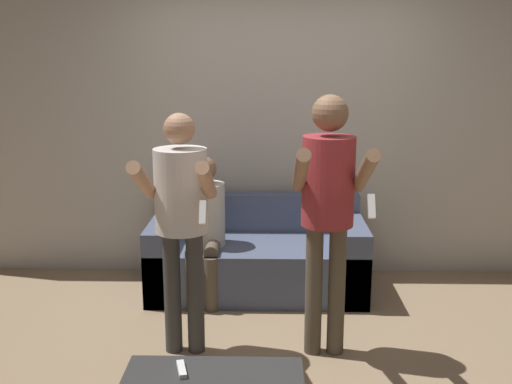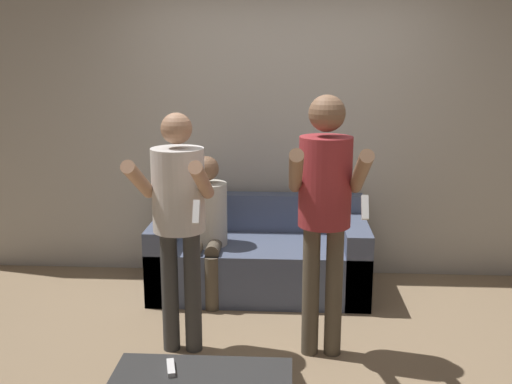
{
  "view_description": "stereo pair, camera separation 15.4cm",
  "coord_description": "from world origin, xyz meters",
  "px_view_note": "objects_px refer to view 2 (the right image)",
  "views": [
    {
      "loc": [
        -0.11,
        -3.51,
        1.92
      ],
      "look_at": [
        -0.19,
        0.62,
        0.96
      ],
      "focal_mm": 42.0,
      "sensor_mm": 36.0,
      "label": 1
    },
    {
      "loc": [
        0.05,
        -3.51,
        1.92
      ],
      "look_at": [
        -0.19,
        0.62,
        0.96
      ],
      "focal_mm": 42.0,
      "sensor_mm": 36.0,
      "label": 2
    }
  ],
  "objects_px": {
    "couch": "(260,258)",
    "remote_on_table": "(171,368)",
    "person_standing_left": "(178,207)",
    "person_standing_right": "(325,198)",
    "person_seated": "(207,222)"
  },
  "relations": [
    {
      "from": "person_seated",
      "to": "couch",
      "type": "bearing_deg",
      "value": 22.68
    },
    {
      "from": "person_standing_right",
      "to": "person_seated",
      "type": "height_order",
      "value": "person_standing_right"
    },
    {
      "from": "couch",
      "to": "person_standing_right",
      "type": "height_order",
      "value": "person_standing_right"
    },
    {
      "from": "couch",
      "to": "person_standing_right",
      "type": "relative_size",
      "value": 1.03
    },
    {
      "from": "couch",
      "to": "remote_on_table",
      "type": "height_order",
      "value": "couch"
    },
    {
      "from": "person_standing_left",
      "to": "person_standing_right",
      "type": "distance_m",
      "value": 0.91
    },
    {
      "from": "person_standing_left",
      "to": "remote_on_table",
      "type": "height_order",
      "value": "person_standing_left"
    },
    {
      "from": "couch",
      "to": "person_seated",
      "type": "bearing_deg",
      "value": -157.32
    },
    {
      "from": "remote_on_table",
      "to": "couch",
      "type": "bearing_deg",
      "value": 80.66
    },
    {
      "from": "person_standing_right",
      "to": "couch",
      "type": "bearing_deg",
      "value": 112.65
    },
    {
      "from": "person_standing_right",
      "to": "remote_on_table",
      "type": "distance_m",
      "value": 1.39
    },
    {
      "from": "person_standing_left",
      "to": "remote_on_table",
      "type": "xyz_separation_m",
      "value": [
        0.12,
        -0.94,
        -0.57
      ]
    },
    {
      "from": "person_standing_right",
      "to": "person_seated",
      "type": "relative_size",
      "value": 1.48
    },
    {
      "from": "couch",
      "to": "person_standing_right",
      "type": "bearing_deg",
      "value": -67.35
    },
    {
      "from": "couch",
      "to": "person_seated",
      "type": "distance_m",
      "value": 0.57
    }
  ]
}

